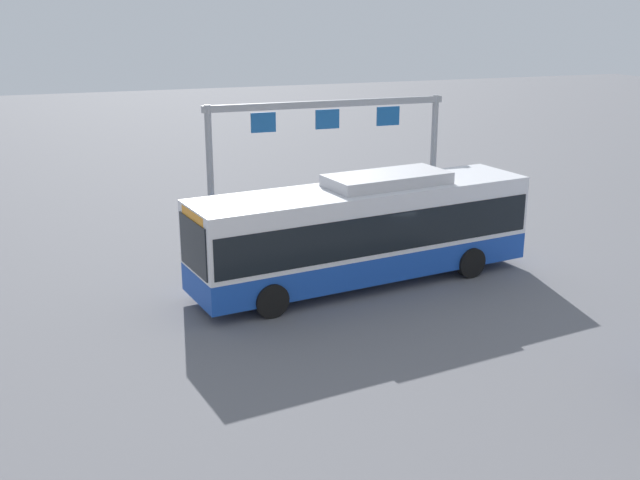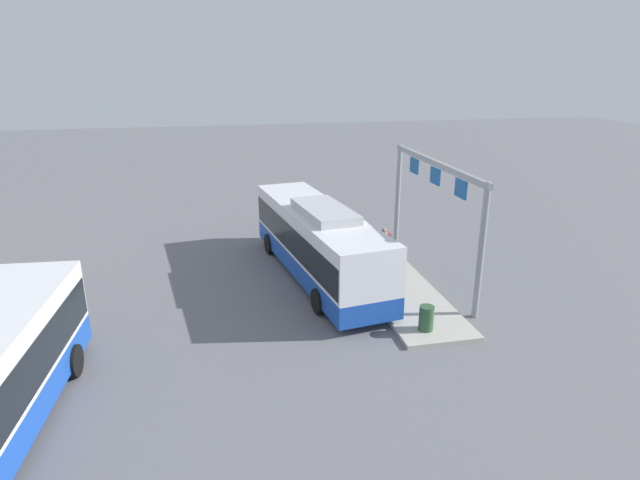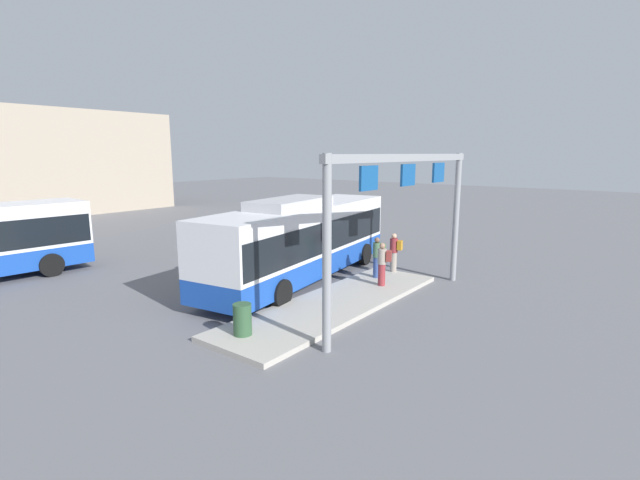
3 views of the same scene
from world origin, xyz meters
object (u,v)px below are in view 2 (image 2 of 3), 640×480
Objects in this scene: person_boarding at (358,231)px; trash_bin at (426,318)px; bus_main at (318,239)px; person_waiting_near at (363,239)px; person_waiting_mid at (384,244)px.

person_boarding reaches higher than trash_bin.
person_waiting_near is at bearing -64.47° from bus_main.
bus_main is at bearing 24.68° from trash_bin.
trash_bin is at bearing 77.74° from person_boarding.
bus_main is 3.21m from person_waiting_near.
bus_main is at bearing 35.76° from person_boarding.
bus_main is at bearing 0.41° from person_waiting_near.
person_waiting_near and person_waiting_mid have the same top height.
bus_main reaches higher than person_boarding.
trash_bin is (-6.68, 0.66, -0.44)m from person_waiting_mid.
bus_main reaches higher than person_waiting_near.
person_boarding is 2.24m from person_waiting_mid.
person_waiting_near is 1.18m from person_waiting_mid.
person_waiting_mid is (-2.14, -0.66, 0.00)m from person_boarding.
person_boarding is at bearing -0.01° from trash_bin.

